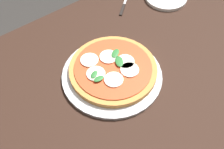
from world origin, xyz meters
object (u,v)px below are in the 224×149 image
(serving_tray, at_px, (112,75))
(knife, at_px, (124,6))
(pizza, at_px, (112,69))
(dining_table, at_px, (117,95))

(serving_tray, bearing_deg, knife, 44.81)
(serving_tray, height_order, pizza, pizza)
(dining_table, xyz_separation_m, serving_tray, (-0.01, 0.01, 0.12))
(serving_tray, height_order, knife, serving_tray)
(dining_table, relative_size, pizza, 4.22)
(pizza, bearing_deg, serving_tray, -129.17)
(knife, bearing_deg, serving_tray, -135.19)
(dining_table, height_order, knife, knife)
(dining_table, xyz_separation_m, knife, (0.26, 0.28, 0.11))
(pizza, height_order, knife, pizza)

